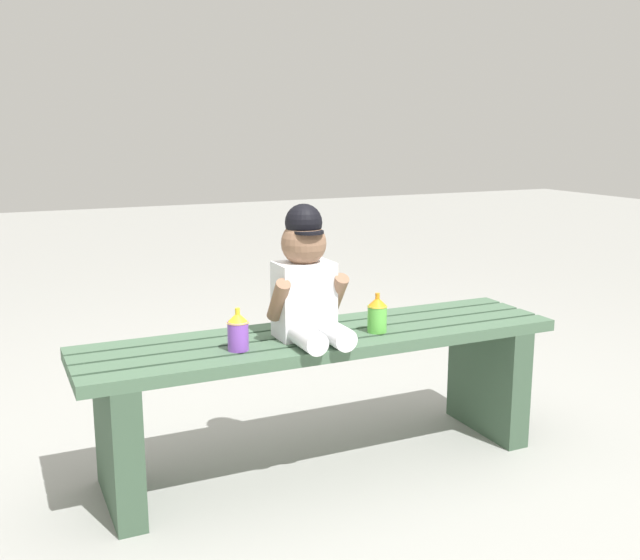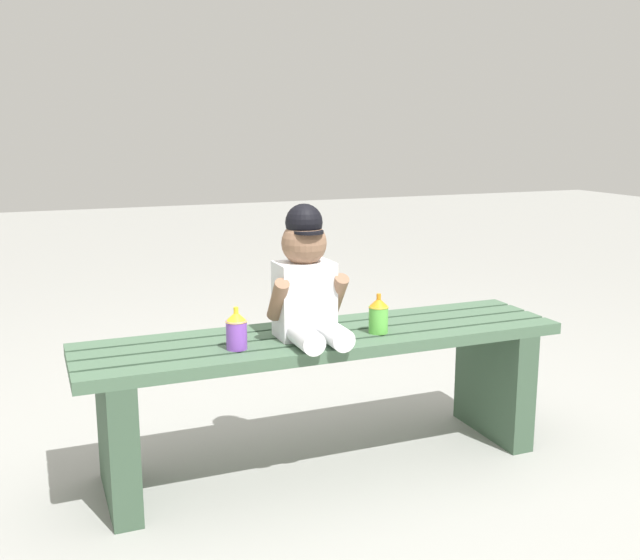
# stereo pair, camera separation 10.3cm
# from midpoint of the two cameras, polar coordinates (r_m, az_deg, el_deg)

# --- Properties ---
(ground_plane) EXTENTS (16.00, 16.00, 0.00)m
(ground_plane) POSITION_cam_midpoint_polar(r_m,az_deg,el_deg) (2.43, -0.98, -14.07)
(ground_plane) COLOR #999993
(park_bench) EXTENTS (1.52, 0.37, 0.44)m
(park_bench) POSITION_cam_midpoint_polar(r_m,az_deg,el_deg) (2.31, -1.00, -7.53)
(park_bench) COLOR #47664C
(park_bench) RESTS_ON ground_plane
(child_figure) EXTENTS (0.23, 0.27, 0.40)m
(child_figure) POSITION_cam_midpoint_polar(r_m,az_deg,el_deg) (2.18, -2.43, -0.07)
(child_figure) COLOR white
(child_figure) RESTS_ON park_bench
(sippy_cup_left) EXTENTS (0.06, 0.06, 0.12)m
(sippy_cup_left) POSITION_cam_midpoint_polar(r_m,az_deg,el_deg) (2.10, -7.81, -3.92)
(sippy_cup_left) COLOR #8C4CCC
(sippy_cup_left) RESTS_ON park_bench
(sippy_cup_right) EXTENTS (0.06, 0.06, 0.12)m
(sippy_cup_right) POSITION_cam_midpoint_polar(r_m,az_deg,el_deg) (2.27, 3.19, -2.65)
(sippy_cup_right) COLOR #66CC4C
(sippy_cup_right) RESTS_ON park_bench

